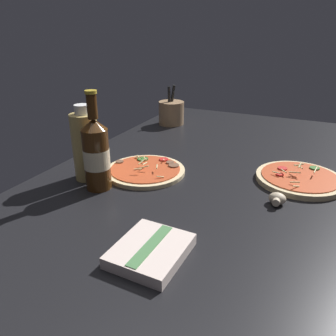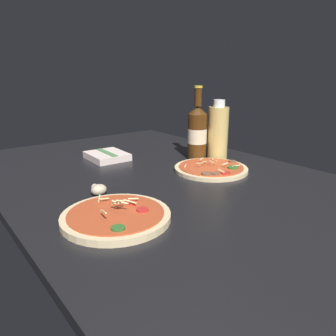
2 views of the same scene
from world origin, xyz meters
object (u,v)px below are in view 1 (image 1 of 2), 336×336
at_px(pizza_far, 146,170).
at_px(oil_bottle, 86,146).
at_px(mushroom_left, 277,199).
at_px(dish_towel, 151,251).
at_px(utensil_crock, 171,113).
at_px(beer_bottle, 96,153).
at_px(pizza_near, 299,179).

bearing_deg(pizza_far, oil_bottle, 127.50).
bearing_deg(mushroom_left, pizza_far, 85.42).
bearing_deg(dish_towel, utensil_crock, 22.18).
bearing_deg(oil_bottle, dish_towel, -125.81).
distance_m(pizza_far, beer_bottle, 0.18).
bearing_deg(beer_bottle, pizza_far, -25.16).
height_order(pizza_near, pizza_far, pizza_near).
distance_m(pizza_near, beer_bottle, 0.57).
distance_m(pizza_far, utensil_crock, 0.55).
distance_m(beer_bottle, utensil_crock, 0.68).
height_order(pizza_far, mushroom_left, pizza_far).
relative_size(pizza_far, dish_towel, 1.56).
height_order(pizza_near, dish_towel, pizza_near).
xyz_separation_m(pizza_far, utensil_crock, (0.53, 0.16, 0.05)).
bearing_deg(dish_towel, mushroom_left, -31.38).
xyz_separation_m(mushroom_left, dish_towel, (-0.31, 0.19, -0.00)).
bearing_deg(dish_towel, beer_bottle, 53.10).
height_order(pizza_far, beer_bottle, beer_bottle).
height_order(pizza_far, oil_bottle, oil_bottle).
bearing_deg(beer_bottle, utensil_crock, 7.59).
distance_m(pizza_far, dish_towel, 0.39).
bearing_deg(pizza_near, oil_bottle, 112.66).
distance_m(beer_bottle, dish_towel, 0.34).
relative_size(pizza_near, pizza_far, 1.01).
distance_m(pizza_near, utensil_crock, 0.71).
relative_size(oil_bottle, dish_towel, 1.41).
distance_m(mushroom_left, utensil_crock, 0.78).
bearing_deg(dish_towel, oil_bottle, 54.19).
bearing_deg(utensil_crock, oil_bottle, -177.90).
xyz_separation_m(pizza_near, utensil_crock, (0.40, 0.58, 0.04)).
xyz_separation_m(beer_bottle, dish_towel, (-0.20, -0.26, -0.09)).
relative_size(beer_bottle, mushroom_left, 5.98).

